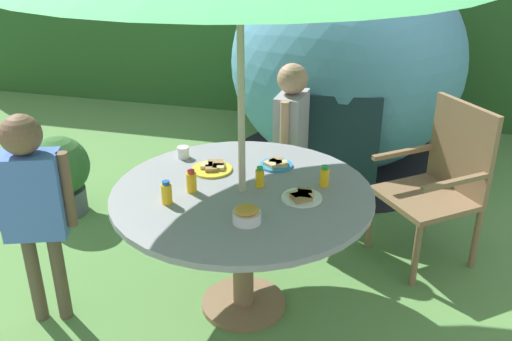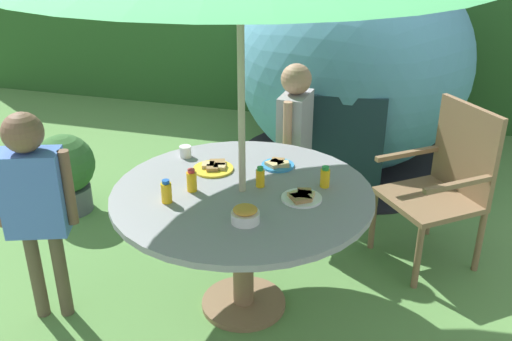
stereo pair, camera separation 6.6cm
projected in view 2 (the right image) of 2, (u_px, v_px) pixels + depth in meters
name	position (u px, v px, depth m)	size (l,w,h in m)	color
ground_plane	(244.00, 306.00, 3.29)	(10.00, 10.00, 0.02)	#548442
hedge_backdrop	(342.00, 29.00, 6.02)	(9.00, 0.70, 1.78)	#285623
garden_table	(243.00, 211.00, 3.02)	(1.37, 1.37, 0.74)	brown
wooden_chair	(445.00, 179.00, 3.52)	(0.71, 0.71, 1.01)	brown
dome_tent	(353.00, 63.00, 4.73)	(2.14, 2.14, 1.79)	teal
potted_plant	(65.00, 171.00, 4.16)	(0.44, 0.44, 0.60)	#595960
child_in_grey_shirt	(295.00, 127.00, 3.79)	(0.20, 0.40, 1.17)	navy
child_in_blue_shirt	(34.00, 193.00, 2.89)	(0.39, 0.27, 1.19)	brown
snack_bowl	(245.00, 215.00, 2.66)	(0.14, 0.14, 0.08)	white
plate_mid_right	(302.00, 197.00, 2.88)	(0.21, 0.21, 0.03)	white
plate_far_left	(278.00, 164.00, 3.24)	(0.19, 0.19, 0.03)	#338CD8
plate_front_edge	(214.00, 167.00, 3.20)	(0.23, 0.23, 0.03)	yellow
juice_bottle_near_left	(166.00, 192.00, 2.83)	(0.05, 0.05, 0.12)	yellow
juice_bottle_near_right	(192.00, 181.00, 2.94)	(0.05, 0.05, 0.12)	yellow
juice_bottle_far_right	(260.00, 177.00, 2.99)	(0.05, 0.05, 0.11)	yellow
juice_bottle_center_front	(325.00, 177.00, 2.99)	(0.05, 0.05, 0.12)	yellow
cup_near	(185.00, 152.00, 3.35)	(0.07, 0.07, 0.07)	white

